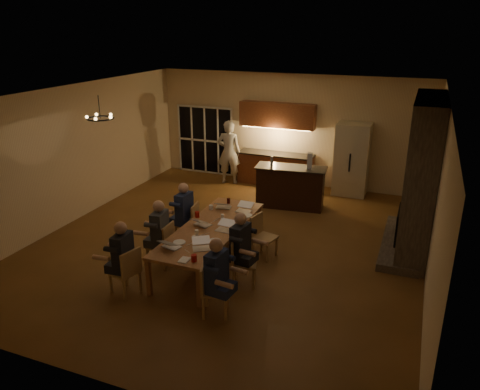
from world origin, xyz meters
name	(u,v)px	position (x,y,z in m)	size (l,w,h in m)	color
floor	(230,243)	(0.00, 0.00, 0.00)	(9.00, 9.00, 0.00)	brown
back_wall	(289,130)	(0.00, 4.52, 1.60)	(8.00, 0.04, 3.20)	beige
left_wall	(72,154)	(-4.02, 0.00, 1.60)	(0.04, 9.00, 3.20)	beige
right_wall	(438,199)	(4.02, 0.00, 1.60)	(0.04, 9.00, 3.20)	beige
ceiling	(228,94)	(0.00, 0.00, 3.22)	(8.00, 9.00, 0.04)	white
french_doors	(205,140)	(-2.70, 4.47, 1.05)	(1.86, 0.08, 2.10)	black
fireplace	(421,177)	(3.70, 1.20, 1.60)	(0.58, 2.50, 3.20)	#63594D
kitchenette	(276,145)	(-0.30, 4.20, 1.20)	(2.24, 0.68, 2.40)	brown
refrigerator	(352,159)	(1.90, 4.15, 1.00)	(0.90, 0.68, 2.00)	beige
dining_table	(211,245)	(-0.01, -0.90, 0.38)	(1.10, 3.17, 0.75)	#B27347
bar_island	(290,187)	(0.62, 2.58, 0.54)	(1.79, 0.68, 1.08)	black
chair_left_near	(124,271)	(-0.93, -2.53, 0.45)	(0.44, 0.44, 0.89)	tan
chair_left_mid	(160,244)	(-0.89, -1.38, 0.45)	(0.44, 0.44, 0.89)	tan
chair_left_far	(187,223)	(-0.90, -0.26, 0.45)	(0.44, 0.44, 0.89)	tan
chair_right_near	(216,290)	(0.81, -2.50, 0.45)	(0.44, 0.44, 0.89)	tan
chair_right_mid	(244,262)	(0.91, -1.46, 0.45)	(0.44, 0.44, 0.89)	tan
chair_right_far	(265,237)	(0.91, -0.32, 0.45)	(0.44, 0.44, 0.89)	tan
person_left_near	(123,259)	(-0.92, -2.53, 0.69)	(0.60, 0.60, 1.38)	black
person_right_near	(217,278)	(0.85, -2.53, 0.69)	(0.60, 0.60, 1.38)	navy
person_left_mid	(160,234)	(-0.85, -1.42, 0.69)	(0.60, 0.60, 1.38)	#363A40
person_right_mid	(240,248)	(0.82, -1.42, 0.69)	(0.60, 0.60, 1.38)	black
person_left_far	(184,214)	(-0.90, -0.34, 0.69)	(0.60, 0.60, 1.38)	navy
standing_person	(229,152)	(-1.62, 3.81, 0.94)	(0.69, 0.45, 1.89)	silver
chandelier	(100,118)	(-2.33, -0.98, 2.75)	(0.53, 0.53, 0.03)	black
laptop_a	(171,241)	(-0.30, -1.94, 0.86)	(0.32, 0.28, 0.23)	silver
laptop_b	(202,243)	(0.23, -1.81, 0.86)	(0.32, 0.28, 0.23)	silver
laptop_c	(203,220)	(-0.21, -0.85, 0.86)	(0.32, 0.28, 0.23)	silver
laptop_d	(224,225)	(0.29, -0.94, 0.86)	(0.32, 0.28, 0.23)	silver
laptop_e	(223,203)	(-0.20, 0.16, 0.86)	(0.32, 0.28, 0.23)	silver
laptop_f	(244,207)	(0.29, 0.10, 0.86)	(0.32, 0.28, 0.23)	silver
mug_front	(197,232)	(-0.12, -1.31, 0.80)	(0.07, 0.07, 0.10)	white
mug_mid	(222,217)	(0.03, -0.43, 0.80)	(0.07, 0.07, 0.10)	white
mug_back	(211,207)	(-0.41, -0.05, 0.80)	(0.08, 0.08, 0.10)	white
redcup_near	(194,258)	(0.31, -2.26, 0.81)	(0.10, 0.10, 0.12)	#AE130B
redcup_mid	(197,214)	(-0.49, -0.53, 0.81)	(0.09, 0.09, 0.12)	#AE130B
can_silver	(194,239)	(-0.02, -1.58, 0.81)	(0.07, 0.07, 0.12)	#B2B2B7
can_cola	(228,201)	(-0.20, 0.43, 0.81)	(0.07, 0.07, 0.12)	#3F0F0C
can_right	(237,222)	(0.43, -0.60, 0.81)	(0.06, 0.06, 0.12)	#B2B2B7
plate_near	(215,241)	(0.32, -1.44, 0.76)	(0.23, 0.23, 0.02)	white
plate_left	(179,242)	(-0.26, -1.73, 0.76)	(0.23, 0.23, 0.02)	white
plate_far	(246,215)	(0.41, -0.10, 0.76)	(0.28, 0.28, 0.02)	white
notepad	(184,260)	(0.14, -2.29, 0.76)	(0.16, 0.22, 0.01)	white
bar_bottle	(272,161)	(0.11, 2.54, 1.20)	(0.07, 0.07, 0.24)	#99999E
bar_blender	(310,161)	(1.08, 2.62, 1.28)	(0.13, 0.13, 0.40)	silver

